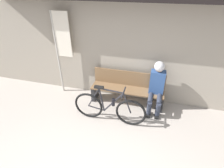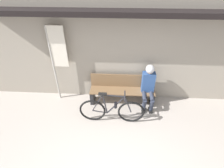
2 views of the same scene
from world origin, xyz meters
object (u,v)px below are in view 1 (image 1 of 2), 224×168
(bicycle, at_px, (109,108))
(person_seated, at_px, (157,84))
(park_bench_near, at_px, (127,89))
(banner_pole, at_px, (61,43))

(bicycle, xyz_separation_m, person_seated, (0.95, 0.71, 0.35))
(park_bench_near, distance_m, bicycle, 0.85)
(park_bench_near, bearing_deg, person_seated, -8.41)
(bicycle, bearing_deg, park_bench_near, 72.59)
(park_bench_near, height_order, bicycle, bicycle)
(park_bench_near, height_order, person_seated, person_seated)
(banner_pole, bearing_deg, bicycle, -30.23)
(person_seated, height_order, banner_pole, banner_pole)
(person_seated, bearing_deg, park_bench_near, 171.59)
(person_seated, bearing_deg, banner_pole, 176.20)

